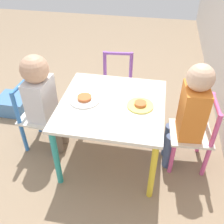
{
  "coord_description": "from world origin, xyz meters",
  "views": [
    {
      "loc": [
        1.26,
        0.23,
        1.4
      ],
      "look_at": [
        0.0,
        0.0,
        0.39
      ],
      "focal_mm": 42.0,
      "sensor_mm": 36.0,
      "label": 1
    }
  ],
  "objects": [
    {
      "name": "chair_blue",
      "position": [
        -0.04,
        -0.53,
        0.25
      ],
      "size": [
        0.28,
        0.28,
        0.51
      ],
      "rotation": [
        0.0,
        0.0,
        -3.21
      ],
      "color": "silver",
      "rests_on": "ground_plane"
    },
    {
      "name": "chair_purple",
      "position": [
        -0.53,
        -0.05,
        0.25
      ],
      "size": [
        0.29,
        0.29,
        0.51
      ],
      "rotation": [
        0.0,
        0.0,
        -4.61
      ],
      "color": "silver",
      "rests_on": "ground_plane"
    },
    {
      "name": "plate_back",
      "position": [
        0.0,
        0.17,
        0.47
      ],
      "size": [
        0.16,
        0.16,
        0.03
      ],
      "color": "#EADB66",
      "rests_on": "kids_table"
    },
    {
      "name": "ground_plane",
      "position": [
        0.0,
        0.0,
        0.0
      ],
      "size": [
        6.0,
        6.0,
        0.0
      ],
      "primitive_type": "plane",
      "color": "#8C755B"
    },
    {
      "name": "plate_front",
      "position": [
        -0.0,
        -0.17,
        0.47
      ],
      "size": [
        0.19,
        0.19,
        0.03
      ],
      "color": "white",
      "rests_on": "kids_table"
    },
    {
      "name": "chair_pink",
      "position": [
        -0.04,
        0.53,
        0.25
      ],
      "size": [
        0.28,
        0.28,
        0.51
      ],
      "rotation": [
        0.0,
        0.0,
        0.07
      ],
      "color": "silver",
      "rests_on": "ground_plane"
    },
    {
      "name": "child_front",
      "position": [
        -0.03,
        -0.47,
        0.44
      ],
      "size": [
        0.21,
        0.23,
        0.71
      ],
      "rotation": [
        0.0,
        0.0,
        -3.21
      ],
      "color": "#7A6B5B",
      "rests_on": "ground_plane"
    },
    {
      "name": "child_back",
      "position": [
        -0.03,
        0.47,
        0.44
      ],
      "size": [
        0.21,
        0.22,
        0.75
      ],
      "rotation": [
        0.0,
        0.0,
        0.07
      ],
      "color": "#4C608E",
      "rests_on": "ground_plane"
    },
    {
      "name": "storage_bin",
      "position": [
        -0.36,
        -0.92,
        0.07
      ],
      "size": [
        0.23,
        0.25,
        0.14
      ],
      "color": "#4C7FB7",
      "rests_on": "ground_plane"
    },
    {
      "name": "kids_table",
      "position": [
        0.0,
        0.0,
        0.4
      ],
      "size": [
        0.64,
        0.64,
        0.46
      ],
      "color": "silver",
      "rests_on": "ground_plane"
    }
  ]
}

